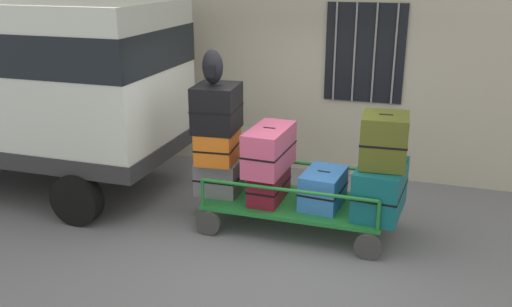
# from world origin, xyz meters

# --- Properties ---
(ground_plane) EXTENTS (40.00, 40.00, 0.00)m
(ground_plane) POSITION_xyz_m (0.00, 0.00, 0.00)
(ground_plane) COLOR slate
(building_wall) EXTENTS (12.00, 0.38, 5.00)m
(building_wall) POSITION_xyz_m (0.00, 2.64, 2.50)
(building_wall) COLOR #BCB29E
(building_wall) RESTS_ON ground
(van) EXTENTS (4.59, 2.21, 2.81)m
(van) POSITION_xyz_m (-3.99, 0.58, 1.73)
(van) COLOR silver
(van) RESTS_ON ground
(luggage_cart) EXTENTS (2.34, 1.15, 0.37)m
(luggage_cart) POSITION_xyz_m (0.24, 0.33, 0.31)
(luggage_cart) COLOR #1E722D
(luggage_cart) RESTS_ON ground
(cart_railing) EXTENTS (2.23, 1.02, 0.38)m
(cart_railing) POSITION_xyz_m (0.24, 0.33, 0.68)
(cart_railing) COLOR #1E722D
(cart_railing) RESTS_ON luggage_cart
(suitcase_left_bottom) EXTENTS (0.58, 0.55, 0.46)m
(suitcase_left_bottom) POSITION_xyz_m (-0.82, 0.32, 0.60)
(suitcase_left_bottom) COLOR slate
(suitcase_left_bottom) RESTS_ON luggage_cart
(suitcase_left_middle) EXTENTS (0.54, 0.66, 0.42)m
(suitcase_left_middle) POSITION_xyz_m (-0.82, 0.29, 1.04)
(suitcase_left_middle) COLOR orange
(suitcase_left_middle) RESTS_ON suitcase_left_bottom
(suitcase_left_top) EXTENTS (0.60, 0.68, 0.60)m
(suitcase_left_top) POSITION_xyz_m (-0.82, 0.29, 1.55)
(suitcase_left_top) COLOR black
(suitcase_left_top) RESTS_ON suitcase_left_middle
(suitcase_midleft_bottom) EXTENTS (0.40, 0.76, 0.41)m
(suitcase_midleft_bottom) POSITION_xyz_m (-0.12, 0.30, 0.57)
(suitcase_midleft_bottom) COLOR maroon
(suitcase_midleft_bottom) RESTS_ON luggage_cart
(suitcase_midleft_middle) EXTENTS (0.50, 0.93, 0.56)m
(suitcase_midleft_middle) POSITION_xyz_m (-0.12, 0.29, 1.06)
(suitcase_midleft_middle) COLOR #CC4C72
(suitcase_midleft_middle) RESTS_ON suitcase_midleft_bottom
(suitcase_center_bottom) EXTENTS (0.54, 0.74, 0.46)m
(suitcase_center_bottom) POSITION_xyz_m (0.59, 0.33, 0.60)
(suitcase_center_bottom) COLOR #3372C6
(suitcase_center_bottom) RESTS_ON luggage_cart
(suitcase_midright_bottom) EXTENTS (0.62, 0.98, 0.62)m
(suitcase_midright_bottom) POSITION_xyz_m (1.29, 0.34, 0.68)
(suitcase_midright_bottom) COLOR #0F5960
(suitcase_midright_bottom) RESTS_ON luggage_cart
(suitcase_midright_middle) EXTENTS (0.58, 0.64, 0.63)m
(suitcase_midright_middle) POSITION_xyz_m (1.29, 0.33, 1.31)
(suitcase_midright_middle) COLOR #4C5119
(suitcase_midright_middle) RESTS_ON suitcase_midright_bottom
(backpack) EXTENTS (0.27, 0.22, 0.44)m
(backpack) POSITION_xyz_m (-0.87, 0.30, 2.07)
(backpack) COLOR black
(backpack) RESTS_ON suitcase_left_top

